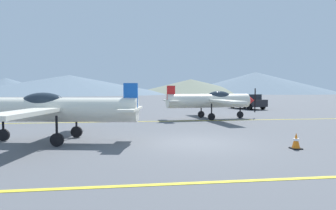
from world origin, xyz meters
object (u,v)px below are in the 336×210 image
at_px(car_sedan, 247,101).
at_px(traffic_cone_side, 296,141).
at_px(airplane_mid, 212,100).
at_px(airplane_near, 56,109).

bearing_deg(car_sedan, traffic_cone_side, -108.42).
xyz_separation_m(airplane_mid, car_sedan, (6.81, 9.62, -0.52)).
xyz_separation_m(airplane_near, traffic_cone_side, (8.99, -2.63, -1.07)).
distance_m(airplane_near, car_sedan, 23.56).
bearing_deg(car_sedan, airplane_near, -131.84).
height_order(car_sedan, traffic_cone_side, car_sedan).
relative_size(airplane_mid, traffic_cone_side, 13.70).
bearing_deg(airplane_near, car_sedan, 48.16).
relative_size(airplane_mid, car_sedan, 1.74).
height_order(airplane_mid, car_sedan, airplane_mid).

